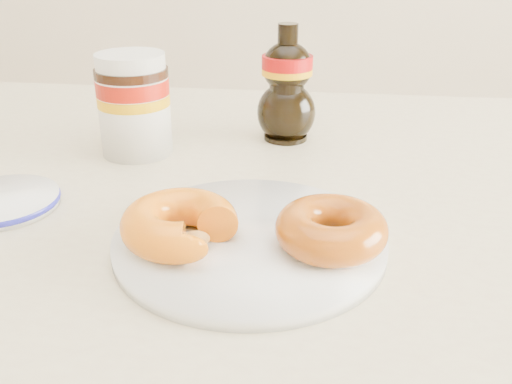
# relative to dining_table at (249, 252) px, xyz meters

# --- Properties ---
(dining_table) EXTENTS (1.40, 0.90, 0.75)m
(dining_table) POSITION_rel_dining_table_xyz_m (0.00, 0.00, 0.00)
(dining_table) COLOR beige
(dining_table) RESTS_ON ground
(plate) EXTENTS (0.26, 0.26, 0.01)m
(plate) POSITION_rel_dining_table_xyz_m (0.02, -0.13, 0.09)
(plate) COLOR white
(plate) RESTS_ON dining_table
(donut_bitten) EXTENTS (0.13, 0.13, 0.04)m
(donut_bitten) POSITION_rel_dining_table_xyz_m (-0.04, -0.15, 0.12)
(donut_bitten) COLOR orange
(donut_bitten) RESTS_ON plate
(donut_whole) EXTENTS (0.11, 0.11, 0.04)m
(donut_whole) POSITION_rel_dining_table_xyz_m (0.10, -0.14, 0.11)
(donut_whole) COLOR #8F4209
(donut_whole) RESTS_ON plate
(nutella_jar) EXTENTS (0.10, 0.10, 0.14)m
(nutella_jar) POSITION_rel_dining_table_xyz_m (-0.17, 0.11, 0.16)
(nutella_jar) COLOR white
(nutella_jar) RESTS_ON dining_table
(syrup_bottle) EXTENTS (0.09, 0.08, 0.16)m
(syrup_bottle) POSITION_rel_dining_table_xyz_m (0.03, 0.19, 0.17)
(syrup_bottle) COLOR black
(syrup_bottle) RESTS_ON dining_table
(dark_jar) EXTENTS (0.06, 0.06, 0.10)m
(dark_jar) POSITION_rel_dining_table_xyz_m (-0.19, 0.16, 0.13)
(dark_jar) COLOR black
(dark_jar) RESTS_ON dining_table
(blue_rim_saucer) EXTENTS (0.13, 0.13, 0.01)m
(blue_rim_saucer) POSITION_rel_dining_table_xyz_m (-0.27, -0.08, 0.09)
(blue_rim_saucer) COLOR white
(blue_rim_saucer) RESTS_ON dining_table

